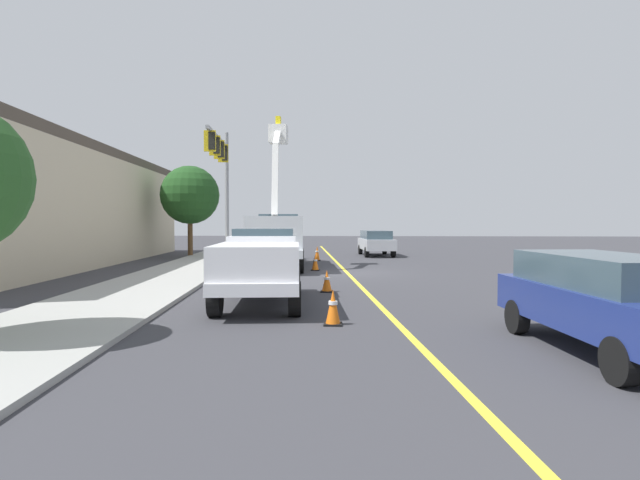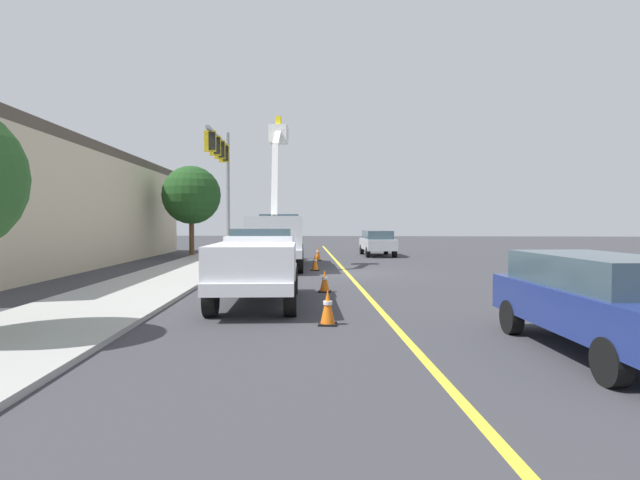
% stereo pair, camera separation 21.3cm
% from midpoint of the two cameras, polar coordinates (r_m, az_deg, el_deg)
% --- Properties ---
extents(ground, '(120.00, 120.00, 0.00)m').
position_cam_midpoint_polar(ground, '(22.47, 3.32, -3.73)').
color(ground, '#38383D').
extents(sidewalk_far_side, '(60.03, 10.17, 0.12)m').
position_cam_midpoint_polar(sidewalk_far_side, '(22.97, -15.36, -3.52)').
color(sidewalk_far_side, '#9E9E99').
rests_on(sidewalk_far_side, ground).
extents(lane_centre_stripe, '(49.72, 5.65, 0.01)m').
position_cam_midpoint_polar(lane_centre_stripe, '(22.47, 3.32, -3.72)').
color(lane_centre_stripe, yellow).
rests_on(lane_centre_stripe, ground).
extents(utility_bucket_truck, '(8.42, 3.39, 7.63)m').
position_cam_midpoint_polar(utility_bucket_truck, '(25.13, -4.63, 0.59)').
color(utility_bucket_truck, silver).
rests_on(utility_bucket_truck, ground).
extents(service_pickup_truck, '(5.80, 2.70, 2.06)m').
position_cam_midpoint_polar(service_pickup_truck, '(13.88, -6.70, -2.67)').
color(service_pickup_truck, white).
rests_on(service_pickup_truck, ground).
extents(passing_minivan, '(4.98, 2.42, 1.69)m').
position_cam_midpoint_polar(passing_minivan, '(34.00, 6.69, -0.15)').
color(passing_minivan, silver).
rests_on(passing_minivan, ground).
extents(trailing_sedan, '(4.98, 2.42, 1.69)m').
position_cam_midpoint_polar(trailing_sedan, '(9.90, 29.72, -5.67)').
color(trailing_sedan, navy).
rests_on(trailing_sedan, ground).
extents(traffic_cone_leading, '(0.40, 0.40, 0.79)m').
position_cam_midpoint_polar(traffic_cone_leading, '(11.10, 1.43, -7.64)').
color(traffic_cone_leading, black).
rests_on(traffic_cone_leading, ground).
extents(traffic_cone_mid_front, '(0.40, 0.40, 0.71)m').
position_cam_midpoint_polar(traffic_cone_mid_front, '(16.25, 0.91, -4.69)').
color(traffic_cone_mid_front, black).
rests_on(traffic_cone_mid_front, ground).
extents(traffic_cone_mid_rear, '(0.40, 0.40, 0.77)m').
position_cam_midpoint_polar(traffic_cone_mid_rear, '(23.44, -0.30, -2.56)').
color(traffic_cone_mid_rear, black).
rests_on(traffic_cone_mid_rear, ground).
extents(traffic_cone_trailing, '(0.40, 0.40, 0.89)m').
position_cam_midpoint_polar(traffic_cone_trailing, '(29.43, -0.03, -1.51)').
color(traffic_cone_trailing, black).
rests_on(traffic_cone_trailing, ground).
extents(traffic_signal_mast, '(6.51, 1.04, 7.54)m').
position_cam_midpoint_polar(traffic_signal_mast, '(28.32, -10.82, 8.31)').
color(traffic_signal_mast, gray).
rests_on(traffic_signal_mast, ground).
extents(commercial_building_backdrop, '(27.72, 11.89, 6.17)m').
position_cam_midpoint_polar(commercial_building_backdrop, '(29.93, -30.49, 3.34)').
color(commercial_building_backdrop, beige).
rests_on(commercial_building_backdrop, ground).
extents(street_tree_right, '(3.78, 3.78, 5.92)m').
position_cam_midpoint_polar(street_tree_right, '(33.80, -14.21, 4.95)').
color(street_tree_right, brown).
rests_on(street_tree_right, ground).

